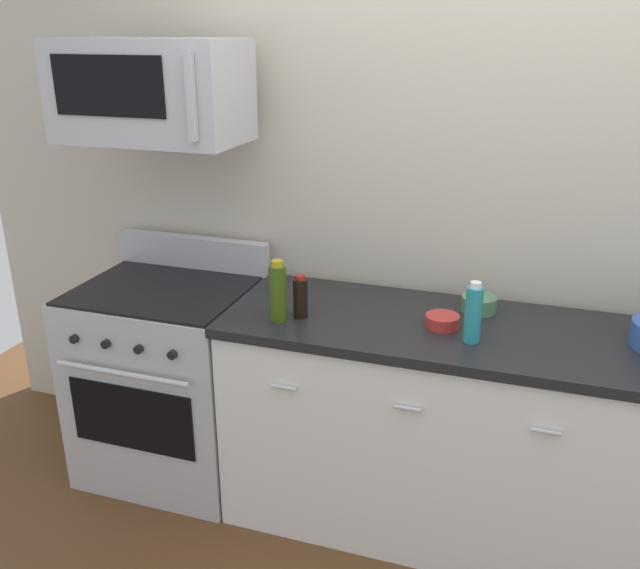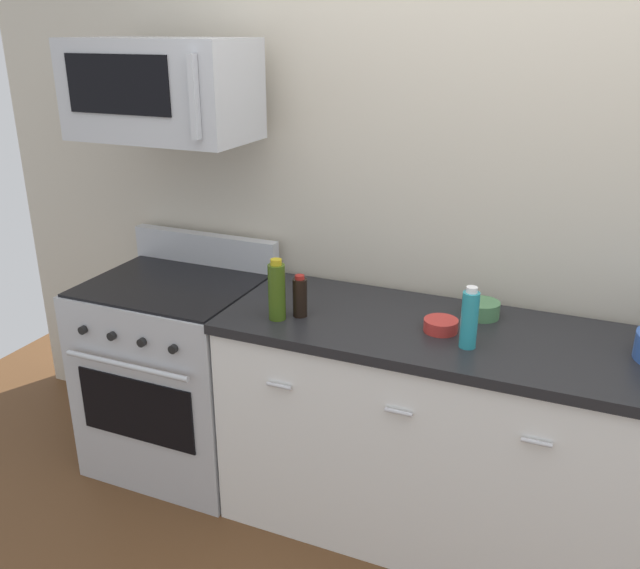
{
  "view_description": "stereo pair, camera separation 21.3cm",
  "coord_description": "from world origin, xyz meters",
  "px_view_note": "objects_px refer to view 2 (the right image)",
  "views": [
    {
      "loc": [
        0.12,
        -2.39,
        1.99
      ],
      "look_at": [
        -0.65,
        -0.05,
        1.04
      ],
      "focal_mm": 37.79,
      "sensor_mm": 36.0,
      "label": 1
    },
    {
      "loc": [
        0.32,
        -2.31,
        1.99
      ],
      "look_at": [
        -0.65,
        -0.05,
        1.04
      ],
      "focal_mm": 37.79,
      "sensor_mm": 36.0,
      "label": 2
    }
  ],
  "objects_px": {
    "bottle_dish_soap": "(469,319)",
    "bowl_red_small": "(441,325)",
    "bottle_olive_oil": "(277,291)",
    "microwave": "(162,89)",
    "bowl_green_glaze": "(482,309)",
    "range_oven": "(179,372)",
    "bottle_soy_sauce_dark": "(300,297)"
  },
  "relations": [
    {
      "from": "microwave",
      "to": "bowl_green_glaze",
      "type": "bearing_deg",
      "value": 5.3
    },
    {
      "from": "microwave",
      "to": "bottle_olive_oil",
      "type": "height_order",
      "value": "microwave"
    },
    {
      "from": "bottle_dish_soap",
      "to": "bowl_red_small",
      "type": "relative_size",
      "value": 1.78
    },
    {
      "from": "microwave",
      "to": "bottle_olive_oil",
      "type": "bearing_deg",
      "value": -18.9
    },
    {
      "from": "bottle_olive_oil",
      "to": "bottle_dish_soap",
      "type": "height_order",
      "value": "bottle_olive_oil"
    },
    {
      "from": "range_oven",
      "to": "bowl_red_small",
      "type": "xyz_separation_m",
      "value": [
        1.23,
        -0.03,
        0.48
      ]
    },
    {
      "from": "microwave",
      "to": "bottle_soy_sauce_dark",
      "type": "xyz_separation_m",
      "value": [
        0.68,
        -0.15,
        -0.75
      ]
    },
    {
      "from": "microwave",
      "to": "bowl_green_glaze",
      "type": "xyz_separation_m",
      "value": [
        1.34,
        0.12,
        -0.8
      ]
    },
    {
      "from": "range_oven",
      "to": "bottle_olive_oil",
      "type": "distance_m",
      "value": 0.85
    },
    {
      "from": "microwave",
      "to": "bottle_olive_oil",
      "type": "distance_m",
      "value": 0.96
    },
    {
      "from": "bottle_dish_soap",
      "to": "bowl_green_glaze",
      "type": "relative_size",
      "value": 1.64
    },
    {
      "from": "bowl_red_small",
      "to": "range_oven",
      "type": "bearing_deg",
      "value": 178.8
    },
    {
      "from": "bottle_dish_soap",
      "to": "bowl_red_small",
      "type": "height_order",
      "value": "bottle_dish_soap"
    },
    {
      "from": "bowl_green_glaze",
      "to": "bowl_red_small",
      "type": "height_order",
      "value": "bowl_green_glaze"
    },
    {
      "from": "bottle_dish_soap",
      "to": "bowl_green_glaze",
      "type": "height_order",
      "value": "bottle_dish_soap"
    },
    {
      "from": "bottle_olive_oil",
      "to": "bottle_dish_soap",
      "type": "xyz_separation_m",
      "value": [
        0.73,
        0.05,
        -0.01
      ]
    },
    {
      "from": "bottle_olive_oil",
      "to": "bowl_red_small",
      "type": "relative_size",
      "value": 1.91
    },
    {
      "from": "range_oven",
      "to": "bottle_olive_oil",
      "type": "xyz_separation_m",
      "value": [
        0.61,
        -0.16,
        0.57
      ]
    },
    {
      "from": "microwave",
      "to": "bottle_olive_oil",
      "type": "xyz_separation_m",
      "value": [
        0.61,
        -0.21,
        -0.71
      ]
    },
    {
      "from": "bottle_soy_sauce_dark",
      "to": "range_oven",
      "type": "bearing_deg",
      "value": 171.31
    },
    {
      "from": "bowl_red_small",
      "to": "bottle_soy_sauce_dark",
      "type": "bearing_deg",
      "value": -171.82
    },
    {
      "from": "bottle_olive_oil",
      "to": "bottle_dish_soap",
      "type": "relative_size",
      "value": 1.07
    },
    {
      "from": "bottle_olive_oil",
      "to": "bowl_red_small",
      "type": "xyz_separation_m",
      "value": [
        0.62,
        0.14,
        -0.09
      ]
    },
    {
      "from": "bowl_red_small",
      "to": "bottle_dish_soap",
      "type": "bearing_deg",
      "value": -37.99
    },
    {
      "from": "bottle_soy_sauce_dark",
      "to": "bowl_red_small",
      "type": "xyz_separation_m",
      "value": [
        0.55,
        0.08,
        -0.06
      ]
    },
    {
      "from": "bottle_soy_sauce_dark",
      "to": "bowl_green_glaze",
      "type": "height_order",
      "value": "bottle_soy_sauce_dark"
    },
    {
      "from": "range_oven",
      "to": "microwave",
      "type": "bearing_deg",
      "value": 89.71
    },
    {
      "from": "bottle_soy_sauce_dark",
      "to": "bowl_green_glaze",
      "type": "bearing_deg",
      "value": 22.45
    },
    {
      "from": "range_oven",
      "to": "bottle_olive_oil",
      "type": "bearing_deg",
      "value": -15.05
    },
    {
      "from": "bowl_green_glaze",
      "to": "range_oven",
      "type": "bearing_deg",
      "value": -172.82
    },
    {
      "from": "range_oven",
      "to": "bowl_green_glaze",
      "type": "height_order",
      "value": "range_oven"
    },
    {
      "from": "range_oven",
      "to": "bowl_green_glaze",
      "type": "relative_size",
      "value": 7.64
    }
  ]
}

